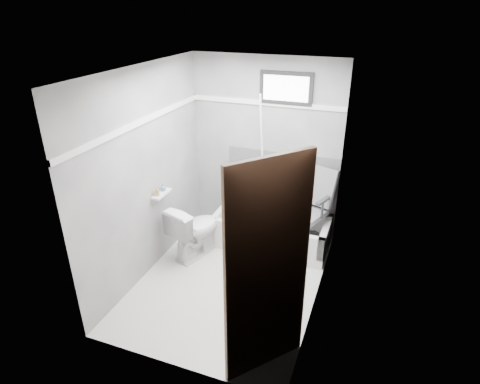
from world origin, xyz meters
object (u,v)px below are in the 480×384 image
at_px(bathtub, 271,230).
at_px(soap_bottle_b, 163,187).
at_px(office_chair, 305,207).
at_px(soap_bottle_a, 157,191).
at_px(door, 289,303).
at_px(toilet, 195,230).

height_order(bathtub, soap_bottle_b, soap_bottle_b).
xyz_separation_m(office_chair, soap_bottle_b, (-1.58, -0.74, 0.35)).
distance_m(bathtub, soap_bottle_a, 1.62).
relative_size(office_chair, soap_bottle_a, 8.53).
height_order(bathtub, door, door).
bearing_deg(toilet, soap_bottle_b, 40.93).
xyz_separation_m(office_chair, door, (0.34, -2.26, 0.39)).
distance_m(bathtub, toilet, 1.03).
xyz_separation_m(bathtub, soap_bottle_a, (-1.17, -0.83, 0.76)).
distance_m(door, soap_bottle_b, 2.45).
bearing_deg(office_chair, toilet, -134.39).
height_order(soap_bottle_a, soap_bottle_b, soap_bottle_a).
relative_size(door, soap_bottle_b, 22.46).
relative_size(office_chair, door, 0.49).
bearing_deg(office_chair, bathtub, -153.19).
distance_m(soap_bottle_a, soap_bottle_b, 0.14).
height_order(office_chair, soap_bottle_b, office_chair).
bearing_deg(soap_bottle_b, door, -38.30).
relative_size(bathtub, office_chair, 1.53).
bearing_deg(office_chair, soap_bottle_a, -130.92).
bearing_deg(bathtub, soap_bottle_b, -149.33).
distance_m(toilet, soap_bottle_a, 0.74).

